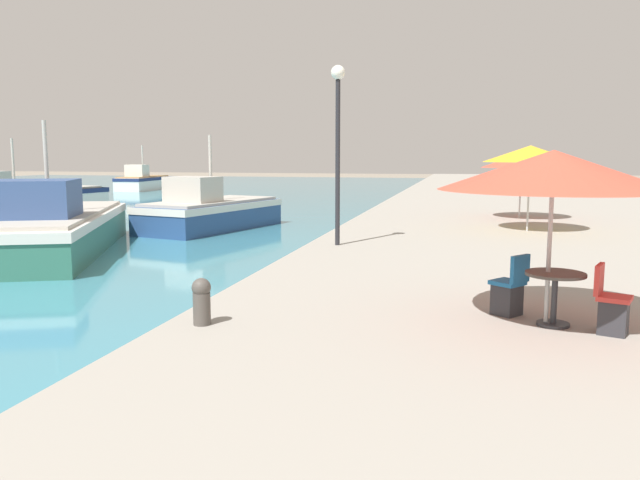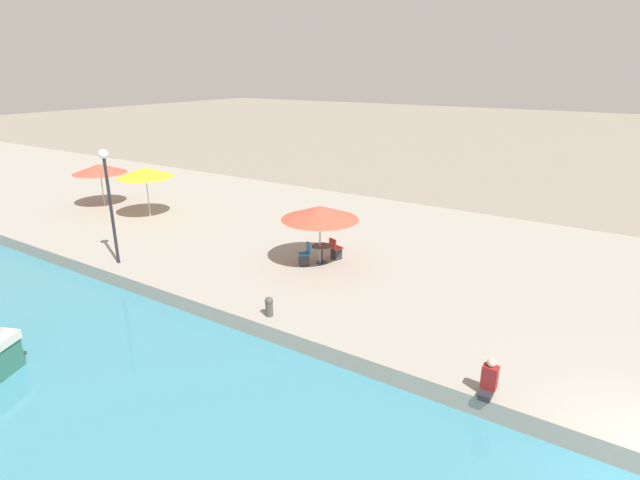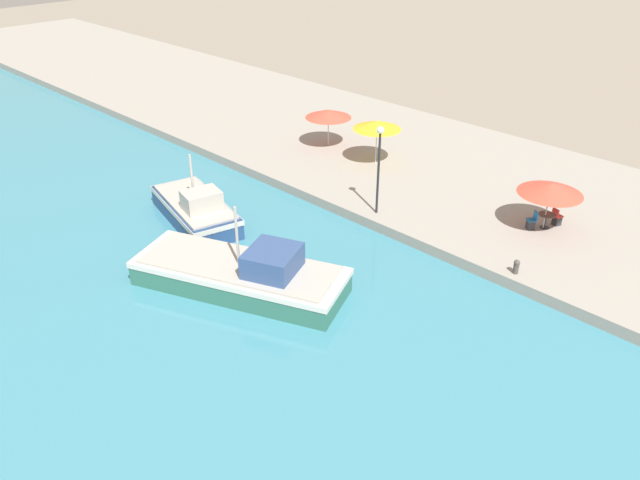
% 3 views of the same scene
% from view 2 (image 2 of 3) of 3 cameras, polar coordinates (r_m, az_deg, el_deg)
% --- Properties ---
extents(quay_promenade, '(16.00, 90.00, 0.58)m').
position_cam_2_polar(quay_promenade, '(40.58, -28.97, 5.71)').
color(quay_promenade, gray).
rests_on(quay_promenade, ground_plane).
extents(cafe_umbrella_pink, '(3.05, 3.05, 2.39)m').
position_cam_2_polar(cafe_umbrella_pink, '(19.37, -0.00, 3.14)').
color(cafe_umbrella_pink, '#B7B7B7').
rests_on(cafe_umbrella_pink, quay_promenade).
extents(cafe_umbrella_white, '(2.85, 2.85, 2.61)m').
position_cam_2_polar(cafe_umbrella_white, '(27.37, -19.35, 7.31)').
color(cafe_umbrella_white, '#B7B7B7').
rests_on(cafe_umbrella_white, quay_promenade).
extents(cafe_umbrella_striped, '(2.91, 2.91, 2.38)m').
position_cam_2_polar(cafe_umbrella_striped, '(30.68, -23.89, 7.47)').
color(cafe_umbrella_striped, '#B7B7B7').
rests_on(cafe_umbrella_striped, quay_promenade).
extents(cafe_table, '(0.80, 0.80, 0.74)m').
position_cam_2_polar(cafe_table, '(19.93, 0.21, -1.21)').
color(cafe_table, '#333338').
rests_on(cafe_table, quay_promenade).
extents(cafe_chair_left, '(0.54, 0.52, 0.91)m').
position_cam_2_polar(cafe_chair_left, '(20.42, 1.83, -1.33)').
color(cafe_chair_left, '#2D2D33').
rests_on(cafe_chair_left, quay_promenade).
extents(cafe_chair_right, '(0.59, 0.58, 0.91)m').
position_cam_2_polar(cafe_chair_right, '(19.79, -1.77, -2.01)').
color(cafe_chair_right, '#2D2D33').
rests_on(cafe_chair_right, quay_promenade).
extents(person_at_quay, '(0.53, 0.36, 0.97)m').
position_cam_2_polar(person_at_quay, '(12.97, 18.76, -14.82)').
color(person_at_quay, '#232328').
rests_on(person_at_quay, quay_promenade).
extents(mooring_bollard, '(0.26, 0.26, 0.65)m').
position_cam_2_polar(mooring_bollard, '(15.92, -5.84, -7.50)').
color(mooring_bollard, '#4C4742').
rests_on(mooring_bollard, quay_promenade).
extents(lamppost, '(0.36, 0.36, 4.56)m').
position_cam_2_polar(lamppost, '(20.86, -23.06, 5.52)').
color(lamppost, '#232328').
rests_on(lamppost, quay_promenade).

